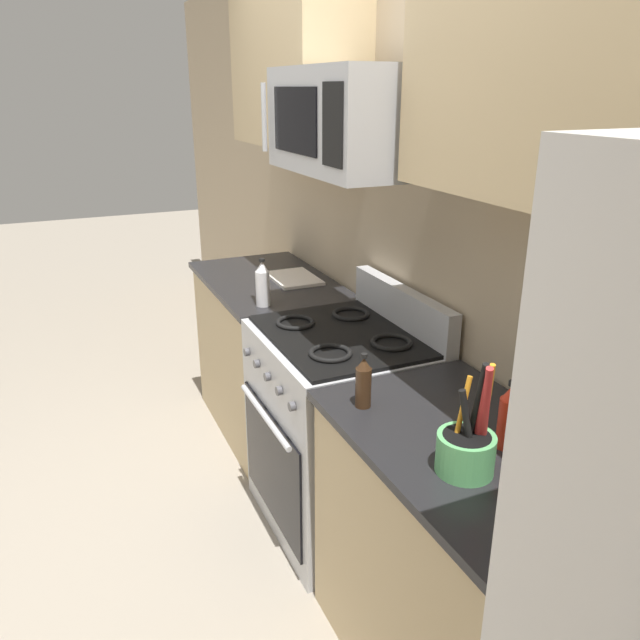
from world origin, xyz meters
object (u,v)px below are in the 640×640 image
at_px(range_oven, 341,428).
at_px(microwave, 351,120).
at_px(bottle_vinegar, 263,284).
at_px(cutting_board, 294,278).
at_px(utensil_crock, 467,448).
at_px(bottle_soy, 363,383).
at_px(bottle_hot_sauce, 509,417).

height_order(range_oven, microwave, microwave).
bearing_deg(bottle_vinegar, cutting_board, 139.28).
distance_m(microwave, utensil_crock, 1.29).
height_order(bottle_soy, bottle_vinegar, bottle_vinegar).
bearing_deg(bottle_hot_sauce, bottle_soy, -145.48).
bearing_deg(cutting_board, bottle_hot_sauce, -1.72).
xyz_separation_m(bottle_soy, bottle_vinegar, (-1.09, 0.03, 0.02)).
relative_size(range_oven, utensil_crock, 3.22).
distance_m(utensil_crock, bottle_hot_sauce, 0.19).
xyz_separation_m(utensil_crock, bottle_vinegar, (-1.53, -0.05, 0.04)).
bearing_deg(range_oven, microwave, 90.05).
xyz_separation_m(utensil_crock, bottle_soy, (-0.44, -0.08, 0.01)).
relative_size(utensil_crock, cutting_board, 1.03).
xyz_separation_m(cutting_board, bottle_hot_sauce, (1.81, -0.05, 0.09)).
distance_m(range_oven, microwave, 1.30).
bearing_deg(utensil_crock, bottle_vinegar, -177.95).
bearing_deg(bottle_hot_sauce, utensil_crock, -73.71).
bearing_deg(bottle_soy, cutting_board, 167.31).
xyz_separation_m(microwave, utensil_crock, (1.01, -0.14, -0.80)).
height_order(cutting_board, bottle_hot_sauce, bottle_hot_sauce).
height_order(utensil_crock, bottle_hot_sauce, utensil_crock).
height_order(range_oven, bottle_vinegar, bottle_vinegar).
bearing_deg(utensil_crock, bottle_hot_sauce, 106.29).
distance_m(range_oven, bottle_hot_sauce, 1.10).
relative_size(bottle_soy, bottle_hot_sauce, 0.88).
bearing_deg(bottle_soy, bottle_vinegar, 178.49).
xyz_separation_m(microwave, bottle_soy, (0.57, -0.23, -0.78)).
xyz_separation_m(utensil_crock, cutting_board, (-1.87, 0.24, -0.06)).
bearing_deg(bottle_vinegar, bottle_soy, -1.51).
relative_size(utensil_crock, bottle_hot_sauce, 1.60).
bearing_deg(cutting_board, range_oven, -8.19).
bearing_deg(range_oven, cutting_board, 171.81).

